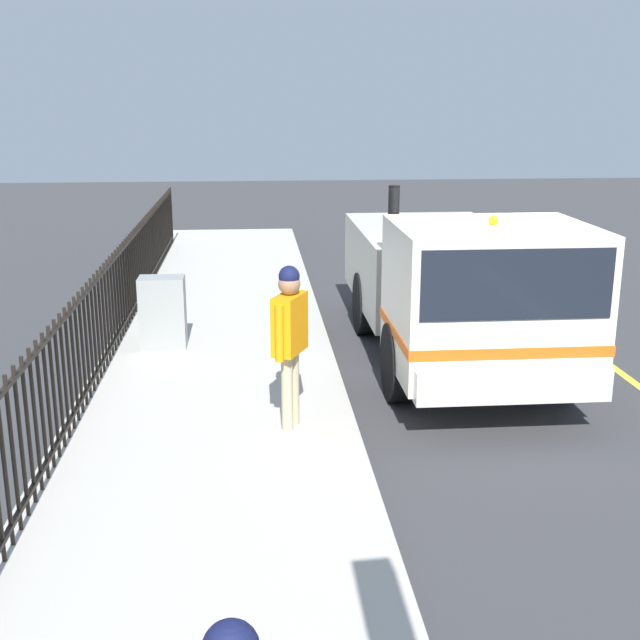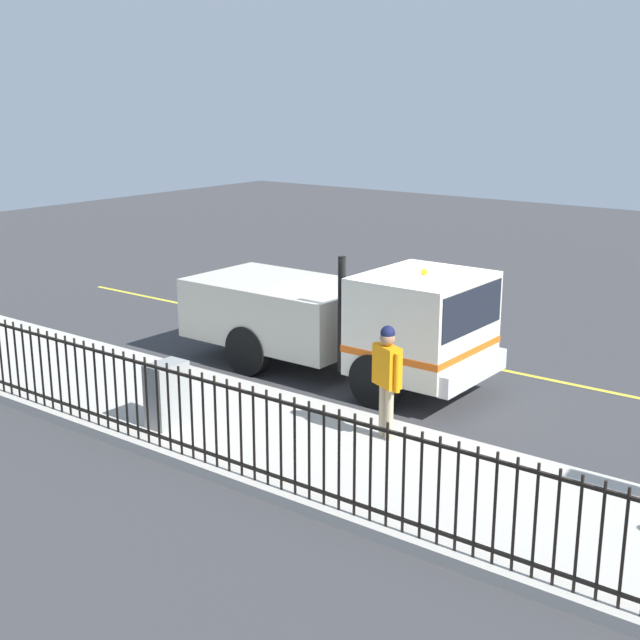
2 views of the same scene
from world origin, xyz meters
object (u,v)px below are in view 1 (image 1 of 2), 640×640
work_truck (457,281)px  utility_cabinet (163,313)px  traffic_cone (540,319)px  worker_standing (290,330)px

work_truck → utility_cabinet: 4.10m
traffic_cone → work_truck: bearing=37.4°
worker_standing → traffic_cone: 5.44m
work_truck → traffic_cone: 2.28m
utility_cabinet → traffic_cone: utility_cabinet is taller
utility_cabinet → work_truck: bearing=169.7°
worker_standing → utility_cabinet: bearing=53.6°
worker_standing → utility_cabinet: 3.48m
work_truck → traffic_cone: size_ratio=10.65×
utility_cabinet → traffic_cone: (-5.65, -0.54, -0.38)m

